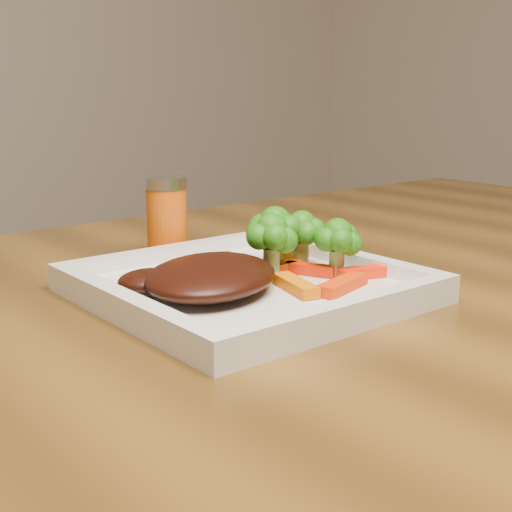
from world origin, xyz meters
TOP-DOWN VIEW (x-y plane):
  - plate at (-0.08, 0.01)m, footprint 0.27×0.27m
  - steak at (-0.12, 0.01)m, footprint 0.18×0.17m
  - broccoli_0 at (-0.03, 0.04)m, footprint 0.07×0.07m
  - broccoli_1 at (-0.00, 0.03)m, footprint 0.06×0.06m
  - broccoli_2 at (0.00, -0.02)m, footprint 0.06×0.06m
  - broccoli_3 at (-0.05, 0.02)m, footprint 0.07×0.07m
  - carrot_0 at (-0.03, -0.06)m, footprint 0.07×0.03m
  - carrot_1 at (0.02, -0.04)m, footprint 0.06×0.03m
  - carrot_2 at (-0.06, -0.03)m, footprint 0.03×0.06m
  - carrot_3 at (0.01, 0.06)m, footprint 0.06×0.02m
  - carrot_4 at (-0.06, 0.07)m, footprint 0.03×0.07m
  - carrot_5 at (-0.01, 0.00)m, footprint 0.03×0.05m
  - carrot_6 at (-0.03, 0.02)m, footprint 0.06×0.02m
  - spice_shaker at (-0.06, 0.19)m, footprint 0.05×0.05m

SIDE VIEW (x-z plane):
  - plate at x=-0.08m, z-range 0.75..0.76m
  - carrot_0 at x=-0.03m, z-range 0.76..0.77m
  - carrot_1 at x=0.02m, z-range 0.76..0.77m
  - carrot_2 at x=-0.06m, z-range 0.76..0.77m
  - carrot_3 at x=0.01m, z-range 0.76..0.77m
  - carrot_4 at x=-0.06m, z-range 0.76..0.77m
  - carrot_5 at x=-0.01m, z-range 0.76..0.77m
  - carrot_6 at x=-0.03m, z-range 0.76..0.77m
  - steak at x=-0.12m, z-range 0.76..0.79m
  - broccoli_2 at x=0.00m, z-range 0.76..0.82m
  - broccoli_3 at x=-0.05m, z-range 0.76..0.82m
  - broccoli_1 at x=0.00m, z-range 0.76..0.83m
  - spice_shaker at x=-0.06m, z-range 0.75..0.84m
  - broccoli_0 at x=-0.03m, z-range 0.76..0.83m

